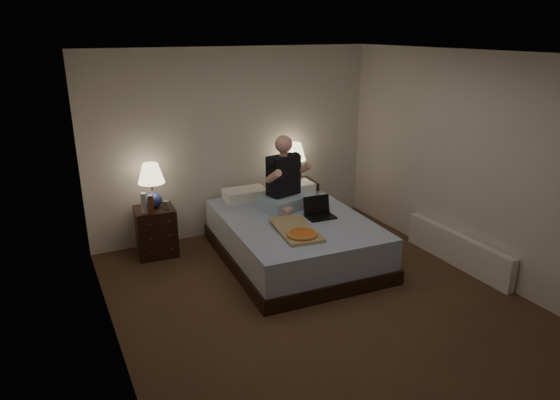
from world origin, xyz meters
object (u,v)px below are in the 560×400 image
soda_can (166,205)px  radiator (457,250)px  nightstand_right (297,203)px  pizza_box (302,235)px  bed (294,238)px  laptop (321,208)px  person (286,173)px  lamp_left (152,186)px  water_bottle (144,203)px  beer_bottle_left (151,205)px  lamp_right (294,163)px  beer_bottle_right (292,176)px  nightstand_left (156,231)px

soda_can → radiator: bearing=-31.2°
nightstand_right → pizza_box: bearing=-111.1°
bed → pizza_box: size_ratio=2.84×
laptop → pizza_box: bearing=-134.3°
person → lamp_left: bearing=147.4°
nightstand_right → water_bottle: size_ratio=2.59×
person → radiator: bearing=-55.0°
laptop → lamp_left: bearing=153.2°
bed → water_bottle: 1.86m
nightstand_right → beer_bottle_left: (-2.14, -0.31, 0.41)m
water_bottle → soda_can: water_bottle is taller
water_bottle → pizza_box: water_bottle is taller
nightstand_right → laptop: size_ratio=1.90×
radiator → person: bearing=138.4°
lamp_right → beer_bottle_right: (-0.07, -0.06, -0.17)m
nightstand_left → water_bottle: water_bottle is taller
water_bottle → laptop: water_bottle is taller
bed → radiator: bed is taller
nightstand_right → radiator: 2.32m
person → pizza_box: size_ratio=1.22×
water_bottle → beer_bottle_right: (2.09, 0.18, 0.02)m
water_bottle → person: size_ratio=0.27×
lamp_right → beer_bottle_right: size_ratio=2.43×
nightstand_left → beer_bottle_left: (-0.07, -0.17, 0.42)m
water_bottle → soda_can: (0.26, 0.02, -0.07)m
water_bottle → person: 1.77m
lamp_left → soda_can: 0.29m
lamp_right → laptop: bearing=-102.2°
bed → beer_bottle_right: beer_bottle_right is taller
nightstand_right → lamp_left: (-2.06, -0.10, 0.57)m
soda_can → laptop: size_ratio=0.29×
nightstand_left → water_bottle: 0.47m
soda_can → beer_bottle_left: 0.23m
bed → water_bottle: bearing=157.8°
beer_bottle_left → laptop: 2.03m
radiator → lamp_left: bearing=148.2°
laptop → bed: bearing=158.3°
beer_bottle_left → person: 1.69m
beer_bottle_left → pizza_box: beer_bottle_left is taller
nightstand_left → pizza_box: bearing=-44.6°
lamp_right → person: size_ratio=0.60×
nightstand_right → lamp_left: 2.14m
beer_bottle_right → pizza_box: (-0.68, -1.54, -0.18)m
water_bottle → beer_bottle_left: (0.07, -0.07, -0.01)m
lamp_left → water_bottle: (-0.14, -0.14, -0.16)m
pizza_box → lamp_right: bearing=71.7°
beer_bottle_right → person: (-0.39, -0.58, 0.24)m
nightstand_left → laptop: 2.08m
nightstand_left → beer_bottle_left: 0.46m
nightstand_right → soda_can: 1.98m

